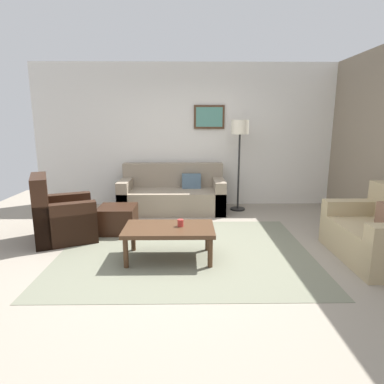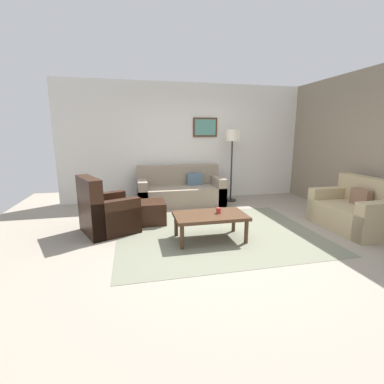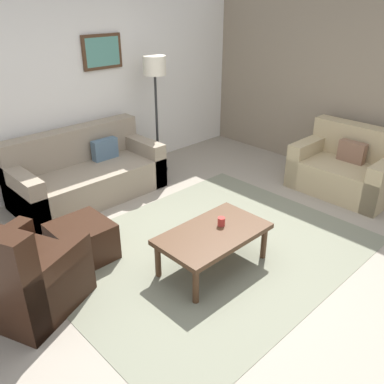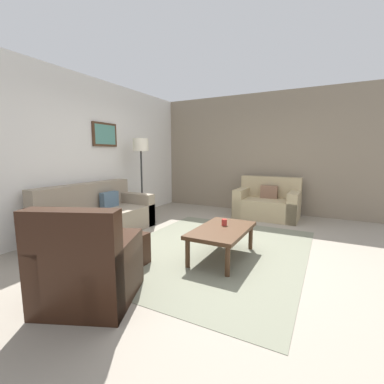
{
  "view_description": "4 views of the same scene",
  "coord_description": "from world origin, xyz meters",
  "px_view_note": "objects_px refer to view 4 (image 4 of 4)",
  "views": [
    {
      "loc": [
        0.04,
        -4.02,
        1.66
      ],
      "look_at": [
        0.1,
        0.35,
        0.72
      ],
      "focal_mm": 30.32,
      "sensor_mm": 36.0,
      "label": 1
    },
    {
      "loc": [
        -1.33,
        -4.05,
        1.63
      ],
      "look_at": [
        -0.35,
        0.36,
        0.64
      ],
      "focal_mm": 25.33,
      "sensor_mm": 36.0,
      "label": 2
    },
    {
      "loc": [
        -2.64,
        -2.47,
        2.48
      ],
      "look_at": [
        -0.23,
        0.02,
        0.76
      ],
      "focal_mm": 37.63,
      "sensor_mm": 36.0,
      "label": 3
    },
    {
      "loc": [
        -3.37,
        -1.45,
        1.4
      ],
      "look_at": [
        -0.32,
        0.16,
        0.89
      ],
      "focal_mm": 24.45,
      "sensor_mm": 36.0,
      "label": 4
    }
  ],
  "objects_px": {
    "ottoman": "(119,251)",
    "lamp_standing": "(141,153)",
    "couch_main": "(96,218)",
    "coffee_table": "(222,232)",
    "cup": "(224,222)",
    "framed_artwork": "(105,135)",
    "couch_loveseat": "(268,204)",
    "armchair_leather": "(87,273)"
  },
  "relations": [
    {
      "from": "couch_loveseat",
      "to": "framed_artwork",
      "type": "height_order",
      "value": "framed_artwork"
    },
    {
      "from": "couch_loveseat",
      "to": "ottoman",
      "type": "xyz_separation_m",
      "value": [
        -3.5,
        1.09,
        -0.1
      ]
    },
    {
      "from": "lamp_standing",
      "to": "coffee_table",
      "type": "bearing_deg",
      "value": -117.59
    },
    {
      "from": "coffee_table",
      "to": "cup",
      "type": "distance_m",
      "value": 0.17
    },
    {
      "from": "couch_loveseat",
      "to": "coffee_table",
      "type": "relative_size",
      "value": 1.19
    },
    {
      "from": "couch_loveseat",
      "to": "cup",
      "type": "height_order",
      "value": "couch_loveseat"
    },
    {
      "from": "couch_loveseat",
      "to": "ottoman",
      "type": "relative_size",
      "value": 2.35
    },
    {
      "from": "lamp_standing",
      "to": "framed_artwork",
      "type": "bearing_deg",
      "value": 140.7
    },
    {
      "from": "framed_artwork",
      "to": "couch_main",
      "type": "bearing_deg",
      "value": -149.38
    },
    {
      "from": "couch_main",
      "to": "cup",
      "type": "xyz_separation_m",
      "value": [
        0.2,
        -2.29,
        0.16
      ]
    },
    {
      "from": "couch_loveseat",
      "to": "framed_artwork",
      "type": "distance_m",
      "value": 3.73
    },
    {
      "from": "coffee_table",
      "to": "lamp_standing",
      "type": "relative_size",
      "value": 0.64
    },
    {
      "from": "cup",
      "to": "coffee_table",
      "type": "bearing_deg",
      "value": -170.18
    },
    {
      "from": "couch_loveseat",
      "to": "cup",
      "type": "xyz_separation_m",
      "value": [
        -2.5,
        0.08,
        0.15
      ]
    },
    {
      "from": "armchair_leather",
      "to": "coffee_table",
      "type": "height_order",
      "value": "armchair_leather"
    },
    {
      "from": "couch_main",
      "to": "lamp_standing",
      "type": "distance_m",
      "value": 1.68
    },
    {
      "from": "coffee_table",
      "to": "cup",
      "type": "bearing_deg",
      "value": 9.82
    },
    {
      "from": "ottoman",
      "to": "lamp_standing",
      "type": "height_order",
      "value": "lamp_standing"
    },
    {
      "from": "armchair_leather",
      "to": "framed_artwork",
      "type": "xyz_separation_m",
      "value": [
        2.27,
        2.04,
        1.46
      ]
    },
    {
      "from": "cup",
      "to": "lamp_standing",
      "type": "relative_size",
      "value": 0.05
    },
    {
      "from": "armchair_leather",
      "to": "lamp_standing",
      "type": "xyz_separation_m",
      "value": [
        2.82,
        1.59,
        1.1
      ]
    },
    {
      "from": "coffee_table",
      "to": "framed_artwork",
      "type": "bearing_deg",
      "value": 76.53
    },
    {
      "from": "coffee_table",
      "to": "framed_artwork",
      "type": "distance_m",
      "value": 3.15
    },
    {
      "from": "couch_loveseat",
      "to": "couch_main",
      "type": "bearing_deg",
      "value": 138.6
    },
    {
      "from": "lamp_standing",
      "to": "framed_artwork",
      "type": "xyz_separation_m",
      "value": [
        -0.54,
        0.44,
        0.36
      ]
    },
    {
      "from": "cup",
      "to": "lamp_standing",
      "type": "distance_m",
      "value": 2.68
    },
    {
      "from": "couch_loveseat",
      "to": "lamp_standing",
      "type": "bearing_deg",
      "value": 121.47
    },
    {
      "from": "couch_main",
      "to": "armchair_leather",
      "type": "xyz_separation_m",
      "value": [
        -1.56,
        -1.61,
        0.01
      ]
    },
    {
      "from": "couch_main",
      "to": "framed_artwork",
      "type": "distance_m",
      "value": 1.69
    },
    {
      "from": "couch_main",
      "to": "armchair_leather",
      "type": "relative_size",
      "value": 1.86
    },
    {
      "from": "couch_loveseat",
      "to": "armchair_leather",
      "type": "bearing_deg",
      "value": 169.83
    },
    {
      "from": "armchair_leather",
      "to": "coffee_table",
      "type": "bearing_deg",
      "value": -23.55
    },
    {
      "from": "armchair_leather",
      "to": "cup",
      "type": "bearing_deg",
      "value": -21.17
    },
    {
      "from": "couch_main",
      "to": "armchair_leather",
      "type": "distance_m",
      "value": 2.25
    },
    {
      "from": "cup",
      "to": "lamp_standing",
      "type": "xyz_separation_m",
      "value": [
        1.06,
        2.27,
        0.95
      ]
    },
    {
      "from": "ottoman",
      "to": "coffee_table",
      "type": "height_order",
      "value": "coffee_table"
    },
    {
      "from": "armchair_leather",
      "to": "framed_artwork",
      "type": "relative_size",
      "value": 1.75
    },
    {
      "from": "ottoman",
      "to": "couch_loveseat",
      "type": "bearing_deg",
      "value": -17.32
    },
    {
      "from": "ottoman",
      "to": "framed_artwork",
      "type": "xyz_separation_m",
      "value": [
        1.51,
        1.71,
        1.57
      ]
    },
    {
      "from": "ottoman",
      "to": "lamp_standing",
      "type": "distance_m",
      "value": 2.7
    },
    {
      "from": "couch_main",
      "to": "framed_artwork",
      "type": "height_order",
      "value": "framed_artwork"
    },
    {
      "from": "couch_main",
      "to": "ottoman",
      "type": "relative_size",
      "value": 3.48
    }
  ]
}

